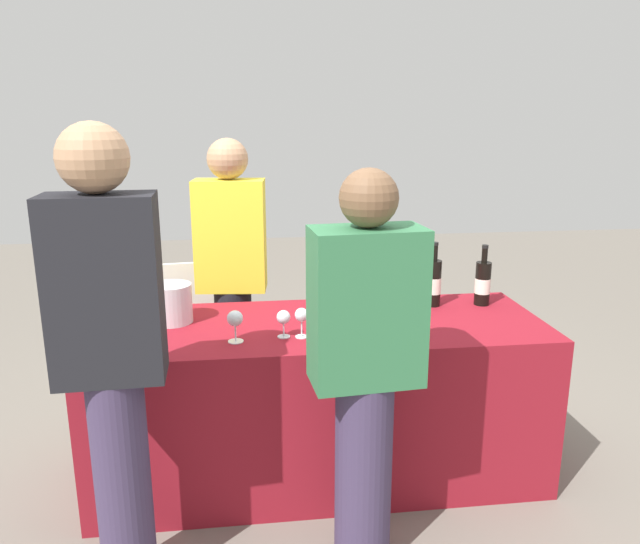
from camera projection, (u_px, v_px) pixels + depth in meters
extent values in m
plane|color=slate|center=(320.00, 469.00, 3.05)|extent=(12.00, 12.00, 0.00)
cube|color=maroon|center=(320.00, 399.00, 2.96)|extent=(2.13, 0.77, 0.78)
cylinder|color=black|center=(355.00, 291.00, 2.98)|extent=(0.07, 0.07, 0.22)
cylinder|color=black|center=(356.00, 262.00, 2.94)|extent=(0.03, 0.03, 0.08)
cylinder|color=black|center=(356.00, 252.00, 2.93)|extent=(0.03, 0.03, 0.02)
cylinder|color=silver|center=(355.00, 294.00, 2.98)|extent=(0.07, 0.07, 0.08)
cylinder|color=black|center=(410.00, 289.00, 3.03)|extent=(0.06, 0.06, 0.22)
cylinder|color=black|center=(411.00, 259.00, 2.99)|extent=(0.02, 0.02, 0.08)
cylinder|color=gold|center=(412.00, 249.00, 2.98)|extent=(0.03, 0.03, 0.02)
cylinder|color=silver|center=(410.00, 291.00, 3.03)|extent=(0.07, 0.07, 0.08)
cylinder|color=black|center=(433.00, 283.00, 3.10)|extent=(0.08, 0.08, 0.24)
cylinder|color=black|center=(435.00, 253.00, 3.06)|extent=(0.03, 0.03, 0.08)
cylinder|color=black|center=(435.00, 244.00, 3.04)|extent=(0.03, 0.03, 0.02)
cylinder|color=silver|center=(433.00, 285.00, 3.10)|extent=(0.08, 0.08, 0.08)
cylinder|color=black|center=(483.00, 284.00, 3.11)|extent=(0.08, 0.08, 0.22)
cylinder|color=black|center=(485.00, 255.00, 3.08)|extent=(0.03, 0.03, 0.07)
cylinder|color=black|center=(485.00, 247.00, 3.06)|extent=(0.03, 0.03, 0.02)
cylinder|color=silver|center=(483.00, 286.00, 3.12)|extent=(0.08, 0.08, 0.08)
cylinder|color=silver|center=(236.00, 341.00, 2.62)|extent=(0.07, 0.07, 0.00)
cylinder|color=silver|center=(235.00, 333.00, 2.61)|extent=(0.01, 0.01, 0.07)
sphere|color=silver|center=(235.00, 318.00, 2.60)|extent=(0.07, 0.07, 0.07)
cylinder|color=silver|center=(284.00, 337.00, 2.68)|extent=(0.06, 0.06, 0.00)
cylinder|color=silver|center=(284.00, 330.00, 2.67)|extent=(0.01, 0.01, 0.06)
sphere|color=silver|center=(283.00, 317.00, 2.66)|extent=(0.06, 0.06, 0.06)
cylinder|color=silver|center=(302.00, 337.00, 2.68)|extent=(0.06, 0.06, 0.00)
cylinder|color=silver|center=(302.00, 328.00, 2.67)|extent=(0.01, 0.01, 0.07)
sphere|color=silver|center=(302.00, 315.00, 2.65)|extent=(0.06, 0.06, 0.06)
sphere|color=#590C19|center=(302.00, 317.00, 2.65)|extent=(0.03, 0.03, 0.03)
cylinder|color=silver|center=(327.00, 338.00, 2.66)|extent=(0.06, 0.06, 0.00)
cylinder|color=silver|center=(328.00, 331.00, 2.65)|extent=(0.01, 0.01, 0.06)
sphere|color=silver|center=(328.00, 318.00, 2.64)|extent=(0.07, 0.07, 0.07)
sphere|color=#590C19|center=(328.00, 320.00, 2.64)|extent=(0.04, 0.04, 0.04)
cylinder|color=silver|center=(408.00, 332.00, 2.73)|extent=(0.06, 0.06, 0.00)
cylinder|color=silver|center=(409.00, 325.00, 2.72)|extent=(0.01, 0.01, 0.06)
sphere|color=silver|center=(409.00, 312.00, 2.71)|extent=(0.07, 0.07, 0.07)
sphere|color=#590C19|center=(409.00, 315.00, 2.71)|extent=(0.04, 0.04, 0.04)
cylinder|color=silver|center=(171.00, 303.00, 2.85)|extent=(0.20, 0.20, 0.19)
cylinder|color=black|center=(235.00, 356.00, 3.45)|extent=(0.21, 0.21, 0.80)
cube|color=yellow|center=(230.00, 236.00, 3.27)|extent=(0.39, 0.24, 0.60)
sphere|color=tan|center=(227.00, 159.00, 3.17)|extent=(0.22, 0.22, 0.22)
cylinder|color=#3F3351|center=(123.00, 485.00, 2.21)|extent=(0.20, 0.20, 0.85)
cube|color=black|center=(105.00, 290.00, 2.02)|extent=(0.37, 0.21, 0.64)
sphere|color=tan|center=(93.00, 158.00, 1.91)|extent=(0.23, 0.23, 0.23)
cylinder|color=#3F3351|center=(363.00, 472.00, 2.36)|extent=(0.22, 0.22, 0.77)
cube|color=#337247|center=(367.00, 307.00, 2.19)|extent=(0.42, 0.26, 0.58)
sphere|color=brown|center=(369.00, 198.00, 2.09)|extent=(0.21, 0.21, 0.21)
cube|color=white|center=(200.00, 330.00, 3.77)|extent=(0.52, 0.08, 0.87)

